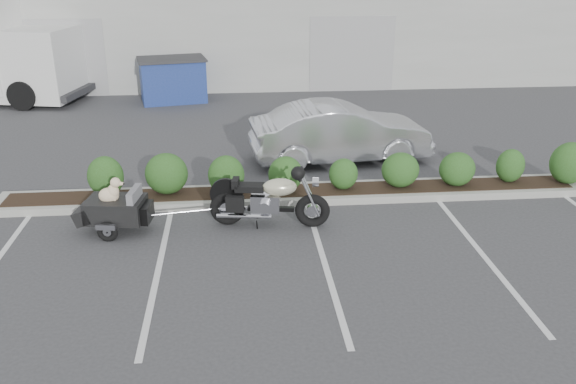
{
  "coord_description": "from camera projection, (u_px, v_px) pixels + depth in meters",
  "views": [
    {
      "loc": [
        -0.2,
        -9.38,
        4.84
      ],
      "look_at": [
        0.71,
        0.67,
        0.75
      ],
      "focal_mm": 38.0,
      "sensor_mm": 36.0,
      "label": 1
    }
  ],
  "objects": [
    {
      "name": "dumpster",
      "position": [
        173.0,
        79.0,
        20.19
      ],
      "size": [
        2.42,
        1.88,
        1.43
      ],
      "rotation": [
        0.0,
        0.0,
        0.2
      ],
      "color": "navy",
      "rests_on": "ground"
    },
    {
      "name": "sedan",
      "position": [
        340.0,
        133.0,
        14.52
      ],
      "size": [
        4.4,
        1.96,
        1.4
      ],
      "primitive_type": "imported",
      "rotation": [
        0.0,
        0.0,
        1.68
      ],
      "color": "silver",
      "rests_on": "ground"
    },
    {
      "name": "motorcycle",
      "position": [
        269.0,
        200.0,
        11.15
      ],
      "size": [
        2.23,
        0.87,
        1.28
      ],
      "rotation": [
        0.0,
        0.0,
        -0.15
      ],
      "color": "black",
      "rests_on": "ground"
    },
    {
      "name": "pet_trailer",
      "position": [
        115.0,
        208.0,
        10.96
      ],
      "size": [
        1.8,
        1.02,
        1.06
      ],
      "rotation": [
        0.0,
        0.0,
        -0.15
      ],
      "color": "black",
      "rests_on": "ground"
    },
    {
      "name": "planter_kerb",
      "position": [
        295.0,
        194.0,
        12.58
      ],
      "size": [
        12.0,
        1.0,
        0.15
      ],
      "primitive_type": "cube",
      "color": "#9E9E93",
      "rests_on": "ground"
    },
    {
      "name": "building",
      "position": [
        236.0,
        19.0,
        25.44
      ],
      "size": [
        26.0,
        10.0,
        4.0
      ],
      "primitive_type": "cube",
      "color": "#9EA099",
      "rests_on": "ground"
    },
    {
      "name": "ground",
      "position": [
        250.0,
        248.0,
        10.49
      ],
      "size": [
        90.0,
        90.0,
        0.0
      ],
      "primitive_type": "plane",
      "color": "#38383A",
      "rests_on": "ground"
    }
  ]
}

